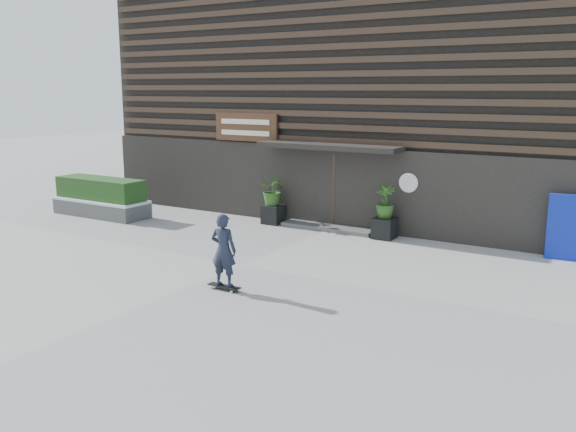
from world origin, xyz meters
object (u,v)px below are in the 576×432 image
Objects in this scene: raised_bed at (102,208)px; skateboarder at (224,250)px; planter_pot_left at (273,214)px; planter_pot_right at (384,228)px.

skateboarder reaches higher than raised_bed.
planter_pot_left is 3.80m from planter_pot_right.
raised_bed is at bearing -168.34° from planter_pot_right.
skateboarder is at bearing -66.28° from planter_pot_left.
planter_pot_right reaches higher than raised_bed.
planter_pot_left is 1.00× the size of planter_pot_right.
planter_pot_right is at bearing 0.00° from planter_pot_left.
raised_bed is 9.38m from skateboarder.
planter_pot_right is (3.80, 0.00, 0.00)m from planter_pot_left.
planter_pot_right is 9.69m from raised_bed.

